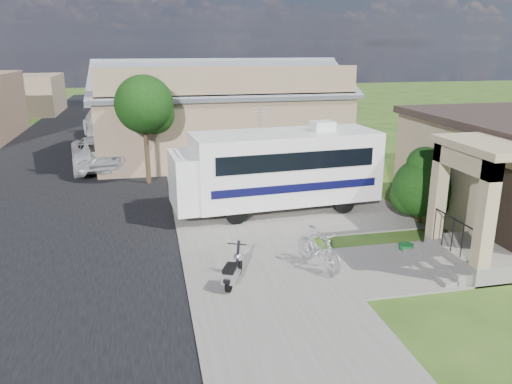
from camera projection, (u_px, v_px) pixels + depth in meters
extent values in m
plane|color=#254412|center=(293.00, 261.00, 13.75)|extent=(120.00, 120.00, 0.00)
cube|color=black|center=(62.00, 182.00, 21.59)|extent=(9.00, 80.00, 0.02)
cube|color=#66635C|center=(211.00, 174.00, 22.90)|extent=(4.00, 80.00, 0.06)
cube|color=#66635C|center=(298.00, 207.00, 18.26)|extent=(7.00, 6.00, 0.05)
cube|color=#66635C|center=(410.00, 266.00, 13.42)|extent=(4.00, 3.00, 0.05)
cube|color=black|center=(427.00, 168.00, 16.90)|extent=(0.04, 1.10, 1.20)
cube|color=black|center=(507.00, 209.00, 13.20)|extent=(0.04, 0.95, 2.10)
cube|color=#66635C|center=(474.00, 257.00, 13.41)|extent=(1.60, 2.40, 0.50)
cube|color=#66635C|center=(441.00, 263.00, 13.24)|extent=(0.40, 2.16, 0.32)
cube|color=#66635C|center=(428.00, 267.00, 13.19)|extent=(0.35, 2.16, 0.16)
cube|color=#947B5E|center=(439.00, 191.00, 13.79)|extent=(0.35, 0.35, 2.70)
cube|color=#947B5E|center=(486.00, 215.00, 11.87)|extent=(0.35, 0.35, 2.70)
cube|color=#947B5E|center=(466.00, 160.00, 12.52)|extent=(0.35, 2.40, 0.50)
cube|color=#947B5E|center=(497.00, 145.00, 12.58)|extent=(2.10, 2.70, 0.20)
cylinder|color=black|center=(454.00, 219.00, 12.93)|extent=(0.04, 1.70, 0.04)
cube|color=#79624B|center=(219.00, 122.00, 26.35)|extent=(12.00, 8.00, 3.60)
cube|color=slate|center=(224.00, 79.00, 23.80)|extent=(12.50, 4.40, 1.78)
cube|color=slate|center=(213.00, 74.00, 27.55)|extent=(12.50, 4.40, 1.78)
cube|color=slate|center=(218.00, 62.00, 25.47)|extent=(12.50, 0.50, 0.22)
cube|color=#79624B|center=(231.00, 82.00, 22.02)|extent=(11.76, 0.20, 1.30)
cube|color=#79624B|center=(10.00, 95.00, 42.09)|extent=(8.00, 7.00, 3.20)
cylinder|color=#2F2215|center=(147.00, 147.00, 20.96)|extent=(0.20, 0.20, 3.15)
sphere|color=black|center=(144.00, 104.00, 20.44)|extent=(2.40, 2.40, 2.40)
sphere|color=black|center=(154.00, 114.00, 20.84)|extent=(1.68, 1.68, 1.68)
cylinder|color=#2F2215|center=(146.00, 114.00, 30.30)|extent=(0.20, 0.20, 3.29)
sphere|color=black|center=(144.00, 83.00, 29.76)|extent=(2.40, 2.40, 2.40)
sphere|color=black|center=(151.00, 90.00, 30.17)|extent=(1.68, 1.68, 1.68)
cylinder|color=#2F2215|center=(145.00, 100.00, 38.77)|extent=(0.20, 0.20, 3.01)
sphere|color=black|center=(144.00, 78.00, 38.28)|extent=(2.40, 2.40, 2.40)
sphere|color=black|center=(150.00, 83.00, 38.67)|extent=(1.68, 1.68, 1.68)
cube|color=white|center=(285.00, 166.00, 17.55)|extent=(6.64, 2.83, 2.41)
cube|color=white|center=(183.00, 182.00, 16.63)|extent=(0.91, 2.25, 1.85)
cube|color=black|center=(178.00, 167.00, 16.44)|extent=(0.21, 1.96, 0.83)
cube|color=black|center=(298.00, 161.00, 16.36)|extent=(5.49, 0.47, 0.60)
cube|color=black|center=(274.00, 148.00, 18.50)|extent=(5.49, 0.47, 0.60)
cube|color=black|center=(297.00, 188.00, 16.62)|extent=(5.81, 0.49, 0.28)
cube|color=black|center=(274.00, 172.00, 18.76)|extent=(5.81, 0.49, 0.28)
cube|color=white|center=(323.00, 126.00, 17.55)|extent=(0.79, 0.71, 0.32)
cylinder|color=#B8B7C0|center=(260.00, 120.00, 16.82)|extent=(0.04, 0.04, 0.93)
cylinder|color=black|center=(236.00, 213.00, 16.39)|extent=(0.76, 0.32, 0.74)
cylinder|color=black|center=(222.00, 196.00, 18.26)|extent=(0.76, 0.32, 0.74)
cylinder|color=black|center=(343.00, 203.00, 17.47)|extent=(0.76, 0.32, 0.74)
cylinder|color=black|center=(320.00, 187.00, 19.34)|extent=(0.76, 0.32, 0.74)
cylinder|color=#2F2215|center=(420.00, 213.00, 16.52)|extent=(0.15, 0.15, 0.77)
sphere|color=black|center=(422.00, 188.00, 16.27)|extent=(1.93, 1.93, 1.93)
sphere|color=black|center=(429.00, 173.00, 16.51)|extent=(1.54, 1.54, 1.54)
sphere|color=black|center=(410.00, 195.00, 16.47)|extent=(1.35, 1.35, 1.35)
sphere|color=black|center=(431.00, 201.00, 16.15)|extent=(1.16, 1.16, 1.16)
sphere|color=black|center=(425.00, 165.00, 16.05)|extent=(1.16, 1.16, 1.16)
cylinder|color=black|center=(229.00, 284.00, 11.89)|extent=(0.26, 0.40, 0.39)
cylinder|color=black|center=(239.00, 267.00, 12.81)|extent=(0.26, 0.40, 0.39)
cube|color=#B8B7C0|center=(233.00, 274.00, 12.29)|extent=(0.44, 0.55, 0.07)
cube|color=#B8B7C0|center=(230.00, 276.00, 11.93)|extent=(0.47, 0.57, 0.27)
cube|color=black|center=(230.00, 268.00, 11.92)|extent=(0.46, 0.59, 0.11)
cube|color=black|center=(227.00, 281.00, 11.72)|extent=(0.22, 0.23, 0.09)
cylinder|color=black|center=(238.00, 255.00, 12.65)|extent=(0.19, 0.30, 0.74)
sphere|color=#B8B7C0|center=(238.00, 257.00, 12.72)|extent=(0.25, 0.25, 0.25)
sphere|color=black|center=(239.00, 255.00, 12.79)|extent=(0.11, 0.11, 0.11)
cylinder|color=black|center=(237.00, 244.00, 12.48)|extent=(0.46, 0.23, 0.03)
cube|color=black|center=(239.00, 263.00, 12.78)|extent=(0.21, 0.28, 0.05)
imported|color=#B8B7C0|center=(318.00, 250.00, 13.13)|extent=(1.09, 1.86, 1.08)
imported|color=silver|center=(100.00, 151.00, 24.09)|extent=(3.34, 5.90, 1.55)
imported|color=silver|center=(106.00, 125.00, 30.85)|extent=(3.60, 6.75, 1.86)
cylinder|color=#125B24|center=(406.00, 248.00, 14.40)|extent=(0.41, 0.41, 0.18)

